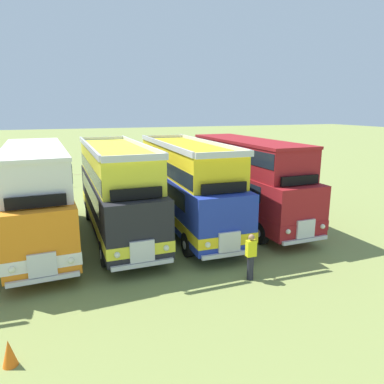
{
  "coord_description": "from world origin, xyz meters",
  "views": [
    {
      "loc": [
        -2.44,
        -16.76,
        6.11
      ],
      "look_at": [
        4.1,
        0.98,
        1.7
      ],
      "focal_mm": 33.61,
      "sensor_mm": 36.0,
      "label": 1
    }
  ],
  "objects": [
    {
      "name": "bus_fifth_in_row",
      "position": [
        7.03,
        0.18,
        2.47
      ],
      "size": [
        2.77,
        9.86,
        4.49
      ],
      "color": "maroon",
      "rests_on": "ground"
    },
    {
      "name": "bus_third_in_row",
      "position": [
        -0.0,
        0.32,
        2.36
      ],
      "size": [
        2.7,
        10.14,
        4.52
      ],
      "color": "black",
      "rests_on": "ground"
    },
    {
      "name": "bus_fourth_in_row",
      "position": [
        3.52,
        0.23,
        2.36
      ],
      "size": [
        2.75,
        10.45,
        4.52
      ],
      "color": "#1E339E",
      "rests_on": "ground"
    },
    {
      "name": "cone_near_end",
      "position": [
        -3.97,
        -8.13,
        0.34
      ],
      "size": [
        0.36,
        0.36,
        0.69
      ],
      "primitive_type": "cone",
      "color": "orange",
      "rests_on": "ground"
    },
    {
      "name": "marshal_person",
      "position": [
        3.75,
        -6.13,
        0.89
      ],
      "size": [
        0.36,
        0.24,
        1.73
      ],
      "color": "#23232D",
      "rests_on": "ground"
    },
    {
      "name": "bus_second_in_row",
      "position": [
        -3.52,
        0.27,
        2.47
      ],
      "size": [
        3.03,
        10.1,
        4.49
      ],
      "color": "orange",
      "rests_on": "ground"
    },
    {
      "name": "ground_plane",
      "position": [
        0.0,
        0.0,
        0.0
      ],
      "size": [
        200.0,
        200.0,
        0.0
      ],
      "primitive_type": "plane",
      "color": "olive"
    },
    {
      "name": "rope_fence_line",
      "position": [
        0.0,
        12.99,
        0.65
      ],
      "size": [
        20.14,
        0.08,
        1.05
      ],
      "color": "#8C704C",
      "rests_on": "ground"
    }
  ]
}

